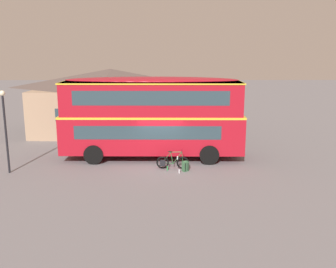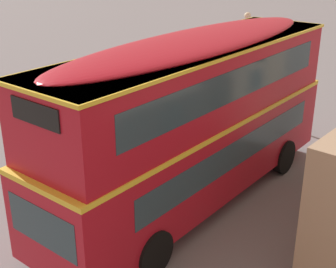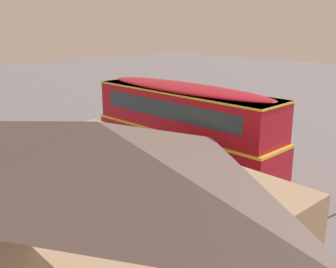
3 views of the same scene
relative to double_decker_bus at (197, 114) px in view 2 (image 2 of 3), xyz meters
name	(u,v)px [view 2 (image 2 of 3)]	position (x,y,z in m)	size (l,w,h in m)	color
ground_plane	(151,193)	(0.48, -1.23, -2.64)	(120.00, 120.00, 0.00)	slate
double_decker_bus	(197,114)	(0.00, 0.00, 0.00)	(10.50, 2.78, 4.79)	black
touring_bicycle	(117,182)	(1.09, -2.06, -2.27)	(1.78, 0.46, 1.02)	black
backpack_on_ground	(90,190)	(1.82, -2.45, -2.35)	(0.39, 0.37, 0.57)	#386642
water_bottle_green_metal	(116,184)	(0.87, -2.32, -2.52)	(0.07, 0.07, 0.26)	green
water_bottle_clear_plastic	(90,187)	(1.48, -2.79, -2.53)	(0.08, 0.08, 0.25)	silver
street_lamp	(245,52)	(-7.40, -2.66, 0.04)	(0.28, 0.28, 4.31)	black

